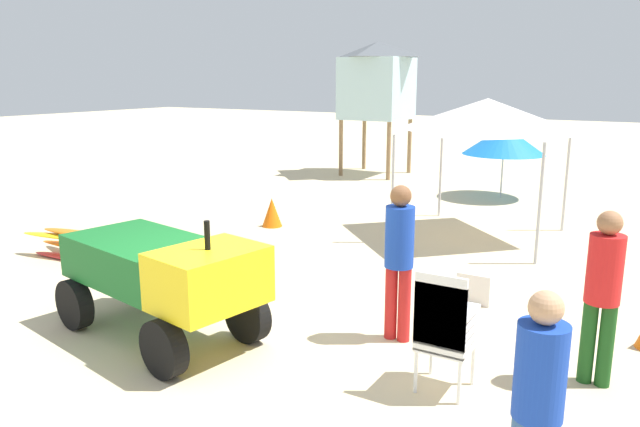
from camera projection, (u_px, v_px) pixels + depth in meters
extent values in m
plane|color=beige|center=(225.00, 344.00, 6.71)|extent=(80.00, 80.00, 0.00)
cube|color=#146023|center=(144.00, 260.00, 6.95)|extent=(1.97, 1.42, 0.50)
cube|color=yellow|center=(209.00, 278.00, 6.16)|extent=(0.99, 1.23, 0.60)
cylinder|color=black|center=(207.00, 235.00, 6.06)|extent=(0.07, 0.07, 0.30)
cylinder|color=black|center=(248.00, 316.00, 6.73)|extent=(0.62, 0.29, 0.60)
cylinder|color=black|center=(164.00, 348.00, 5.92)|extent=(0.62, 0.29, 0.60)
cylinder|color=black|center=(155.00, 281.00, 7.89)|extent=(0.62, 0.29, 0.60)
cylinder|color=black|center=(75.00, 304.00, 7.08)|extent=(0.62, 0.29, 0.60)
cube|color=white|center=(446.00, 345.00, 5.66)|extent=(0.48, 0.48, 0.04)
cube|color=white|center=(439.00, 334.00, 5.44)|extent=(0.48, 0.04, 0.40)
cube|color=white|center=(446.00, 337.00, 5.65)|extent=(0.48, 0.48, 0.04)
cube|color=white|center=(439.00, 325.00, 5.42)|extent=(0.48, 0.04, 0.40)
cube|color=white|center=(447.00, 328.00, 5.63)|extent=(0.48, 0.48, 0.04)
cube|color=white|center=(440.00, 315.00, 5.40)|extent=(0.48, 0.04, 0.40)
cube|color=white|center=(447.00, 319.00, 5.61)|extent=(0.48, 0.48, 0.04)
cube|color=white|center=(440.00, 306.00, 5.38)|extent=(0.48, 0.04, 0.40)
cube|color=white|center=(448.00, 309.00, 5.59)|extent=(0.48, 0.48, 0.04)
cube|color=white|center=(441.00, 296.00, 5.36)|extent=(0.48, 0.04, 0.40)
cylinder|color=white|center=(473.00, 364.00, 5.79)|extent=(0.04, 0.04, 0.42)
cylinder|color=white|center=(432.00, 354.00, 6.00)|extent=(0.04, 0.04, 0.42)
cylinder|color=white|center=(459.00, 383.00, 5.44)|extent=(0.04, 0.04, 0.42)
cylinder|color=white|center=(416.00, 372.00, 5.64)|extent=(0.04, 0.04, 0.42)
ellipsoid|color=red|center=(89.00, 260.00, 9.65)|extent=(2.34, 0.55, 0.08)
ellipsoid|color=red|center=(85.00, 255.00, 9.67)|extent=(1.97, 0.73, 0.08)
ellipsoid|color=orange|center=(95.00, 250.00, 9.68)|extent=(2.40, 0.45, 0.08)
ellipsoid|color=orange|center=(86.00, 243.00, 9.75)|extent=(2.42, 0.77, 0.08)
ellipsoid|color=yellow|center=(88.00, 239.00, 9.70)|extent=(2.58, 0.82, 0.08)
ellipsoid|color=orange|center=(88.00, 235.00, 9.64)|extent=(1.94, 0.46, 0.08)
cylinder|color=#194C19|center=(588.00, 342.00, 5.81)|extent=(0.14, 0.14, 0.83)
cylinder|color=#194C19|center=(606.00, 345.00, 5.73)|extent=(0.14, 0.14, 0.83)
cylinder|color=red|center=(605.00, 269.00, 5.60)|extent=(0.32, 0.32, 0.66)
sphere|color=#9E6B47|center=(610.00, 223.00, 5.50)|extent=(0.23, 0.23, 0.23)
cylinder|color=red|center=(391.00, 302.00, 6.79)|extent=(0.14, 0.14, 0.86)
cylinder|color=red|center=(404.00, 305.00, 6.71)|extent=(0.14, 0.14, 0.86)
cylinder|color=#193FB2|center=(400.00, 237.00, 6.58)|extent=(0.32, 0.32, 0.68)
sphere|color=brown|center=(401.00, 196.00, 6.48)|extent=(0.23, 0.23, 0.23)
cylinder|color=#193FB2|center=(540.00, 371.00, 3.76)|extent=(0.32, 0.32, 0.63)
sphere|color=tan|center=(546.00, 308.00, 3.67)|extent=(0.22, 0.22, 0.22)
cylinder|color=#B2B2B7|center=(393.00, 190.00, 10.63)|extent=(0.05, 0.05, 1.94)
cylinder|color=#B2B2B7|center=(540.00, 204.00, 9.39)|extent=(0.05, 0.05, 1.94)
cylinder|color=#B2B2B7|center=(441.00, 171.00, 12.72)|extent=(0.05, 0.05, 1.94)
cylinder|color=#B2B2B7|center=(566.00, 181.00, 11.49)|extent=(0.05, 0.05, 1.94)
pyramid|color=silver|center=(487.00, 115.00, 10.78)|extent=(2.49, 2.49, 0.60)
cylinder|color=olive|center=(341.00, 148.00, 18.06)|extent=(0.12, 0.12, 1.67)
cylinder|color=olive|center=(389.00, 151.00, 17.28)|extent=(0.12, 0.12, 1.67)
cylinder|color=olive|center=(364.00, 143.00, 19.37)|extent=(0.12, 0.12, 1.67)
cylinder|color=olive|center=(409.00, 146.00, 18.59)|extent=(0.12, 0.12, 1.67)
cube|color=silver|center=(377.00, 89.00, 17.94)|extent=(1.80, 1.80, 1.80)
pyramid|color=#4C5156|center=(378.00, 49.00, 17.70)|extent=(1.98, 1.98, 0.45)
cylinder|color=beige|center=(503.00, 162.00, 14.70)|extent=(0.04, 0.04, 1.76)
cone|color=blue|center=(504.00, 140.00, 14.58)|extent=(1.98, 1.98, 0.69)
cone|color=orange|center=(272.00, 212.00, 11.96)|extent=(0.40, 0.40, 0.57)
cube|color=white|center=(477.00, 286.00, 8.00)|extent=(0.44, 0.39, 0.40)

